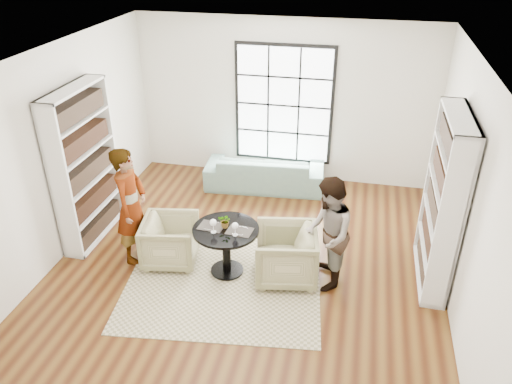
% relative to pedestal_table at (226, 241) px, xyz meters
% --- Properties ---
extents(ground, '(6.00, 6.00, 0.00)m').
position_rel_pedestal_table_xyz_m(ground, '(0.25, 0.21, -0.53)').
color(ground, brown).
extents(room_shell, '(6.00, 6.01, 6.00)m').
position_rel_pedestal_table_xyz_m(room_shell, '(0.25, 0.76, 0.73)').
color(room_shell, silver).
rests_on(room_shell, ground).
extents(rug, '(2.96, 2.96, 0.01)m').
position_rel_pedestal_table_xyz_m(rug, '(-0.01, -0.06, -0.53)').
color(rug, tan).
rests_on(rug, ground).
extents(pedestal_table, '(0.92, 0.92, 0.73)m').
position_rel_pedestal_table_xyz_m(pedestal_table, '(0.00, 0.00, 0.00)').
color(pedestal_table, black).
rests_on(pedestal_table, ground).
extents(sofa, '(2.23, 1.02, 0.63)m').
position_rel_pedestal_table_xyz_m(sofa, '(0.01, 2.66, -0.22)').
color(sofa, gray).
rests_on(sofa, ground).
extents(armchair_left, '(0.89, 0.88, 0.71)m').
position_rel_pedestal_table_xyz_m(armchair_left, '(-0.86, 0.07, -0.18)').
color(armchair_left, tan).
rests_on(armchair_left, ground).
extents(armchair_right, '(0.98, 0.96, 0.77)m').
position_rel_pedestal_table_xyz_m(armchair_right, '(0.83, 0.05, -0.15)').
color(armchair_right, tan).
rests_on(armchair_right, ground).
extents(person_left, '(0.43, 0.65, 1.76)m').
position_rel_pedestal_table_xyz_m(person_left, '(-1.41, 0.07, 0.35)').
color(person_left, gray).
rests_on(person_left, ground).
extents(person_right, '(0.71, 0.86, 1.60)m').
position_rel_pedestal_table_xyz_m(person_right, '(1.38, 0.05, 0.27)').
color(person_right, gray).
rests_on(person_right, ground).
extents(placemat_left, '(0.36, 0.29, 0.01)m').
position_rel_pedestal_table_xyz_m(placemat_left, '(-0.21, 0.01, 0.20)').
color(placemat_left, black).
rests_on(placemat_left, pedestal_table).
extents(placemat_right, '(0.36, 0.29, 0.01)m').
position_rel_pedestal_table_xyz_m(placemat_right, '(0.20, -0.02, 0.20)').
color(placemat_right, black).
rests_on(placemat_right, pedestal_table).
extents(cutlery_left, '(0.16, 0.23, 0.01)m').
position_rel_pedestal_table_xyz_m(cutlery_left, '(-0.21, 0.01, 0.21)').
color(cutlery_left, '#B8B8BC').
rests_on(cutlery_left, placemat_left).
extents(cutlery_right, '(0.16, 0.23, 0.01)m').
position_rel_pedestal_table_xyz_m(cutlery_right, '(0.20, -0.02, 0.21)').
color(cutlery_right, '#B8B8BC').
rests_on(cutlery_right, placemat_right).
extents(wine_glass_left, '(0.09, 0.09, 0.20)m').
position_rel_pedestal_table_xyz_m(wine_glass_left, '(-0.14, -0.12, 0.35)').
color(wine_glass_left, silver).
rests_on(wine_glass_left, pedestal_table).
extents(wine_glass_right, '(0.09, 0.09, 0.20)m').
position_rel_pedestal_table_xyz_m(wine_glass_right, '(0.17, -0.13, 0.34)').
color(wine_glass_right, silver).
rests_on(wine_glass_right, pedestal_table).
extents(flower_centerpiece, '(0.22, 0.20, 0.20)m').
position_rel_pedestal_table_xyz_m(flower_centerpiece, '(-0.01, 0.03, 0.30)').
color(flower_centerpiece, gray).
rests_on(flower_centerpiece, pedestal_table).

